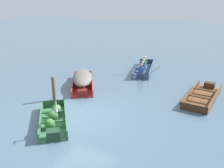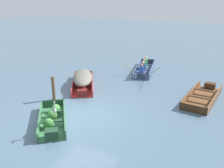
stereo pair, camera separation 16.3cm
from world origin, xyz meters
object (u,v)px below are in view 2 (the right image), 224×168
(skiff_wooden_brown_near_moored, at_px, (203,96))
(heron_on_dinghy, at_px, (54,110))
(mooring_post, at_px, (53,88))
(dinghy_green_foreground, at_px, (52,119))
(skiff_red_mid_moored, at_px, (83,79))
(rowboat_slate_blue_with_crew, at_px, (144,69))

(skiff_wooden_brown_near_moored, bearing_deg, heron_on_dinghy, -126.85)
(mooring_post, bearing_deg, dinghy_green_foreground, -52.25)
(dinghy_green_foreground, distance_m, skiff_wooden_brown_near_moored, 7.27)
(skiff_red_mid_moored, distance_m, rowboat_slate_blue_with_crew, 4.54)
(dinghy_green_foreground, height_order, heron_on_dinghy, heron_on_dinghy)
(dinghy_green_foreground, relative_size, skiff_red_mid_moored, 0.84)
(dinghy_green_foreground, height_order, skiff_wooden_brown_near_moored, dinghy_green_foreground)
(skiff_red_mid_moored, relative_size, mooring_post, 2.95)
(rowboat_slate_blue_with_crew, relative_size, heron_on_dinghy, 4.56)
(dinghy_green_foreground, height_order, mooring_post, mooring_post)
(dinghy_green_foreground, bearing_deg, skiff_red_mid_moored, 106.95)
(rowboat_slate_blue_with_crew, xyz_separation_m, heron_on_dinghy, (-0.29, -8.54, 0.67))
(skiff_red_mid_moored, height_order, rowboat_slate_blue_with_crew, rowboat_slate_blue_with_crew)
(rowboat_slate_blue_with_crew, bearing_deg, skiff_red_mid_moored, -117.37)
(rowboat_slate_blue_with_crew, bearing_deg, mooring_post, -110.51)
(skiff_red_mid_moored, xyz_separation_m, mooring_post, (-0.23, -2.16, 0.14))
(heron_on_dinghy, bearing_deg, dinghy_green_foreground, 140.11)
(dinghy_green_foreground, bearing_deg, rowboat_slate_blue_with_crew, 83.99)
(rowboat_slate_blue_with_crew, bearing_deg, skiff_wooden_brown_near_moored, -33.81)
(skiff_wooden_brown_near_moored, xyz_separation_m, heron_on_dinghy, (-4.36, -5.82, 0.79))
(skiff_wooden_brown_near_moored, xyz_separation_m, rowboat_slate_blue_with_crew, (-4.07, 2.72, 0.12))
(dinghy_green_foreground, distance_m, skiff_red_mid_moored, 4.24)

